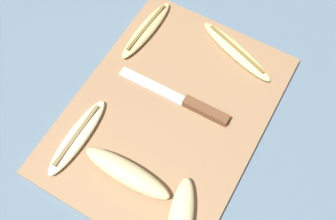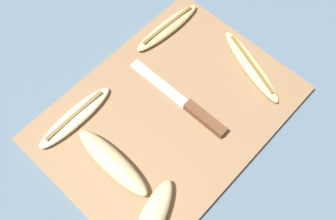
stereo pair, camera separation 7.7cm
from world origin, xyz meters
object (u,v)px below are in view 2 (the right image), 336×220
at_px(knife, 194,110).
at_px(banana_ripe_center, 113,162).
at_px(banana_bright_far, 75,117).
at_px(banana_golden_short, 251,66).
at_px(banana_spotted_left, 167,27).

distance_m(knife, banana_ripe_center, 0.19).
height_order(banana_bright_far, banana_golden_short, banana_bright_far).
xyz_separation_m(knife, banana_ripe_center, (-0.19, 0.04, 0.01)).
bearing_deg(banana_golden_short, knife, 173.48).
bearing_deg(banana_spotted_left, banana_golden_short, -76.35).
bearing_deg(banana_spotted_left, knife, -121.99).
height_order(banana_spotted_left, banana_bright_far, same).
distance_m(banana_spotted_left, banana_bright_far, 0.28).
relative_size(knife, banana_bright_far, 1.40).
bearing_deg(banana_golden_short, banana_spotted_left, 103.65).
distance_m(knife, banana_spotted_left, 0.21).
distance_m(knife, banana_golden_short, 0.16).
xyz_separation_m(banana_golden_short, banana_ripe_center, (-0.34, 0.05, 0.01)).
relative_size(banana_golden_short, banana_ripe_center, 1.09).
height_order(knife, banana_spotted_left, banana_spotted_left).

